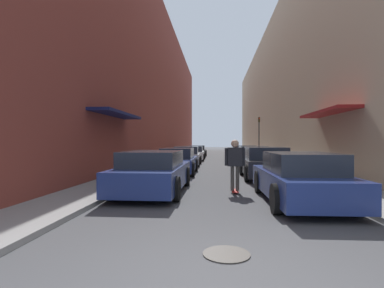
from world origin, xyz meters
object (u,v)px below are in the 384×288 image
at_px(parked_car_right_1, 265,163).
at_px(parked_car_left_1, 178,161).
at_px(parked_car_left_0, 154,172).
at_px(parked_car_left_2, 187,156).
at_px(parked_car_right_3, 244,154).
at_px(manhole_cover, 226,254).
at_px(parked_car_right_0, 299,178).
at_px(parked_car_left_3, 193,153).
at_px(traffic_light, 259,133).
at_px(skateboarder, 235,160).
at_px(parked_car_left_4, 197,151).
at_px(parked_car_right_2, 252,158).

bearing_deg(parked_car_right_1, parked_car_left_1, 159.56).
bearing_deg(parked_car_left_1, parked_car_left_0, -90.79).
bearing_deg(parked_car_right_1, parked_car_left_2, 121.05).
bearing_deg(parked_car_right_3, parked_car_left_0, -106.17).
xyz_separation_m(parked_car_right_3, manhole_cover, (-2.06, -19.82, -0.63)).
relative_size(parked_car_left_2, parked_car_right_0, 0.86).
relative_size(parked_car_left_3, manhole_cover, 6.52).
bearing_deg(parked_car_right_0, traffic_light, 84.98).
distance_m(parked_car_right_0, skateboarder, 2.23).
relative_size(parked_car_left_1, parked_car_left_4, 0.88).
xyz_separation_m(parked_car_right_0, parked_car_right_3, (-0.04, 15.92, -0.02)).
bearing_deg(parked_car_right_3, traffic_light, 68.18).
height_order(parked_car_right_1, traffic_light, traffic_light).
bearing_deg(parked_car_right_2, parked_car_right_0, -89.83).
relative_size(parked_car_right_0, parked_car_right_3, 0.99).
height_order(parked_car_left_4, parked_car_right_2, parked_car_right_2).
distance_m(parked_car_right_2, skateboarder, 9.03).
height_order(parked_car_left_1, parked_car_right_3, parked_car_right_3).
height_order(parked_car_right_1, skateboarder, skateboarder).
xyz_separation_m(parked_car_left_4, skateboarder, (2.65, -22.77, 0.45)).
relative_size(parked_car_left_1, manhole_cover, 5.84).
bearing_deg(parked_car_left_2, parked_car_left_3, 90.35).
bearing_deg(parked_car_right_0, parked_car_left_4, 100.06).
bearing_deg(parked_car_left_4, traffic_light, -31.29).
relative_size(parked_car_left_1, parked_car_right_3, 0.87).
xyz_separation_m(parked_car_left_4, parked_car_right_1, (4.23, -18.89, 0.07)).
distance_m(parked_car_right_1, traffic_light, 15.40).
bearing_deg(parked_car_left_3, parked_car_left_1, -89.41).
relative_size(parked_car_right_0, parked_car_right_2, 1.17).
distance_m(parked_car_left_1, parked_car_right_1, 4.41).
bearing_deg(manhole_cover, parked_car_left_2, 97.67).
bearing_deg(parked_car_left_1, parked_car_right_3, 65.27).
xyz_separation_m(parked_car_right_1, skateboarder, (-1.58, -3.88, 0.38)).
bearing_deg(parked_car_left_3, parked_car_left_0, -89.86).
xyz_separation_m(parked_car_left_1, parked_car_right_2, (4.17, 3.45, 0.02)).
height_order(parked_car_left_1, parked_car_right_0, parked_car_right_0).
xyz_separation_m(parked_car_left_3, skateboarder, (2.67, -16.69, 0.45)).
relative_size(parked_car_right_0, parked_car_right_1, 1.15).
distance_m(parked_car_left_0, parked_car_right_2, 9.99).
bearing_deg(parked_car_left_3, skateboarder, -80.90).
bearing_deg(parked_car_left_4, parked_car_left_0, -89.96).
distance_m(parked_car_left_2, manhole_cover, 16.39).
distance_m(parked_car_left_3, parked_car_left_4, 6.08).
bearing_deg(parked_car_right_3, parked_car_left_2, -139.80).
bearing_deg(parked_car_left_2, skateboarder, -76.37).
xyz_separation_m(parked_car_left_1, parked_car_left_2, (-0.08, 5.46, -0.01)).
height_order(skateboarder, traffic_light, traffic_light).
bearing_deg(skateboarder, parked_car_left_0, -176.48).
xyz_separation_m(parked_car_left_2, parked_car_right_2, (4.26, -2.01, 0.03)).
bearing_deg(parked_car_left_0, parked_car_right_3, 73.83).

